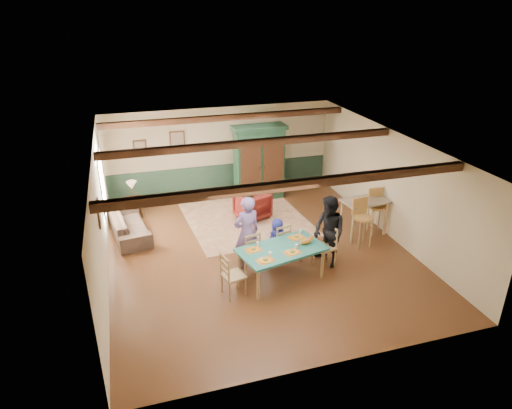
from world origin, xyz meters
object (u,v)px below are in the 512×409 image
object	(u,v)px
dining_table	(281,264)
bar_stool_right	(377,212)
armchair	(252,205)
dining_chair_end_left	(233,275)
person_child	(277,239)
dining_chair_far_left	(249,250)
counter_table	(364,217)
cat	(306,241)
person_man	(247,233)
armoire	(259,163)
table_lamp	(132,190)
dining_chair_end_right	(324,247)
bar_stool_left	(363,223)
dining_chair_far_right	(279,241)
end_table	(134,207)
person_woman	(329,232)
sofa	(129,225)

from	to	relation	value
dining_table	bar_stool_right	distance (m)	3.40
armchair	dining_chair_end_left	bearing A→B (deg)	44.86
person_child	bar_stool_right	distance (m)	2.94
dining_chair_far_left	counter_table	distance (m)	3.40
cat	bar_stool_right	xyz separation A→B (m)	(2.55, 1.34, -0.25)
dining_chair_end_left	bar_stool_right	bearing A→B (deg)	-82.16
cat	person_man	bearing A→B (deg)	136.55
person_child	armoire	xyz separation A→B (m)	(0.66, 3.62, 0.63)
armoire	table_lamp	distance (m)	3.79
dining_chair_end_right	bar_stool_left	bearing A→B (deg)	101.27
dining_table	bar_stool_right	bearing A→B (deg)	23.65
cat	armchair	bearing A→B (deg)	82.20
dining_chair_end_right	dining_chair_far_right	bearing A→B (deg)	-133.83
armoire	bar_stool_left	bearing A→B (deg)	-68.86
dining_chair_far_left	end_table	bearing A→B (deg)	-70.03
dining_chair_far_left	dining_chair_far_right	distance (m)	0.81
person_man	cat	xyz separation A→B (m)	(1.14, -0.67, -0.02)
armoire	armchair	size ratio (longest dim) A/B	2.74
counter_table	cat	bearing A→B (deg)	-147.99
dining_chair_end_left	table_lamp	world-z (taller)	table_lamp
dining_table	person_child	xyz separation A→B (m)	(0.21, 0.88, 0.13)
dining_table	cat	distance (m)	0.73
dining_chair_far_left	dining_chair_end_left	world-z (taller)	same
dining_chair_far_right	end_table	size ratio (longest dim) A/B	1.74
person_woman	bar_stool_left	distance (m)	1.32
person_child	end_table	bearing A→B (deg)	-60.06
dining_table	person_woman	bearing A→B (deg)	13.14
dining_table	end_table	xyz separation A→B (m)	(-2.89, 4.19, -0.10)
person_woman	cat	size ratio (longest dim) A/B	4.58
dining_chair_end_right	person_man	size ratio (longest dim) A/B	0.55
armoire	cat	bearing A→B (deg)	-95.53
person_child	cat	xyz separation A→B (m)	(0.35, -0.85, 0.34)
cat	person_child	bearing A→B (deg)	99.46
dining_table	dining_chair_end_left	bearing A→B (deg)	-166.86
dining_chair_end_left	person_man	world-z (taller)	person_man
sofa	person_man	bearing A→B (deg)	-141.48
dining_chair_far_left	armchair	world-z (taller)	dining_chair_far_left
dining_chair_far_left	armchair	distance (m)	2.69
sofa	table_lamp	size ratio (longest dim) A/B	4.06
dining_chair_far_left	dining_chair_end_left	bearing A→B (deg)	43.83
dining_chair_far_left	armoire	world-z (taller)	armoire
sofa	counter_table	world-z (taller)	counter_table
table_lamp	counter_table	xyz separation A→B (m)	(5.64, -2.80, -0.32)
dining_chair_far_right	bar_stool_right	size ratio (longest dim) A/B	0.80
dining_table	sofa	xyz separation A→B (m)	(-3.08, 3.07, -0.08)
person_child	armoire	size ratio (longest dim) A/B	0.45
dining_chair_far_right	counter_table	xyz separation A→B (m)	(2.52, 0.60, 0.00)
dining_chair_end_right	bar_stool_left	distance (m)	1.40
armoire	table_lamp	world-z (taller)	armoire
table_lamp	dining_chair_far_right	bearing A→B (deg)	-47.42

